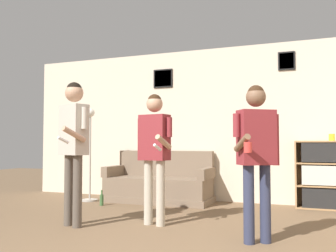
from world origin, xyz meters
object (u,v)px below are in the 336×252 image
object	(u,v)px
person_player_foreground_left	(73,136)
person_player_foreground_center	(154,145)
floor_lamp	(90,150)
bookshelf	(334,175)
drinking_cup	(332,137)
bottle_on_floor	(102,199)
person_watcher_holding_cup	(257,146)
couch	(159,185)

from	to	relation	value
person_player_foreground_left	person_player_foreground_center	bearing A→B (deg)	25.28
floor_lamp	person_player_foreground_left	xyz separation A→B (m)	(0.93, -1.82, 0.20)
bookshelf	drinking_cup	size ratio (longest dim) A/B	10.57
bookshelf	person_player_foreground_left	bearing A→B (deg)	-141.64
person_player_foreground_left	bottle_on_floor	xyz separation A→B (m)	(-0.48, 1.48, -0.99)
person_player_foreground_left	bookshelf	bearing A→B (deg)	38.36
person_player_foreground_left	person_watcher_holding_cup	size ratio (longest dim) A/B	1.10
bookshelf	drinking_cup	xyz separation A→B (m)	(-0.02, 0.00, 0.58)
couch	person_player_foreground_left	xyz separation A→B (m)	(-0.24, -2.21, 0.80)
couch	person_watcher_holding_cup	size ratio (longest dim) A/B	1.15
person_player_foreground_center	bottle_on_floor	distance (m)	1.95
couch	bookshelf	distance (m)	2.82
floor_lamp	drinking_cup	size ratio (longest dim) A/B	15.27
bookshelf	floor_lamp	world-z (taller)	floor_lamp
bookshelf	person_player_foreground_center	xyz separation A→B (m)	(-2.14, -1.98, 0.47)
person_player_foreground_center	person_player_foreground_left	bearing A→B (deg)	-154.72
bottle_on_floor	drinking_cup	size ratio (longest dim) A/B	2.35
person_watcher_holding_cup	bottle_on_floor	xyz separation A→B (m)	(-2.67, 1.46, -0.88)
couch	person_player_foreground_left	world-z (taller)	person_player_foreground_left
couch	bottle_on_floor	xyz separation A→B (m)	(-0.72, -0.73, -0.19)
floor_lamp	drinking_cup	xyz separation A→B (m)	(3.94, 0.58, 0.21)
floor_lamp	person_player_foreground_center	xyz separation A→B (m)	(1.82, -1.40, 0.10)
bookshelf	person_watcher_holding_cup	distance (m)	2.58
couch	floor_lamp	distance (m)	1.37
bookshelf	person_watcher_holding_cup	size ratio (longest dim) A/B	0.70
bookshelf	bottle_on_floor	distance (m)	3.66
bookshelf	person_player_foreground_left	distance (m)	3.92
drinking_cup	bookshelf	bearing A→B (deg)	-0.98
person_player_foreground_left	person_player_foreground_center	xyz separation A→B (m)	(0.89, 0.42, -0.10)
floor_lamp	bottle_on_floor	size ratio (longest dim) A/B	6.49
drinking_cup	person_player_foreground_left	bearing A→B (deg)	-141.44
floor_lamp	bottle_on_floor	xyz separation A→B (m)	(0.45, -0.34, -0.80)
floor_lamp	person_watcher_holding_cup	world-z (taller)	floor_lamp
bookshelf	person_player_foreground_left	size ratio (longest dim) A/B	0.64
couch	drinking_cup	bearing A→B (deg)	4.07
floor_lamp	person_player_foreground_left	size ratio (longest dim) A/B	0.92
couch	floor_lamp	size ratio (longest dim) A/B	1.13
person_watcher_holding_cup	person_player_foreground_left	bearing A→B (deg)	-179.66
person_player_foreground_left	drinking_cup	world-z (taller)	person_player_foreground_left
floor_lamp	drinking_cup	bearing A→B (deg)	8.41
drinking_cup	bottle_on_floor	bearing A→B (deg)	-165.13
floor_lamp	person_player_foreground_center	bearing A→B (deg)	-37.53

